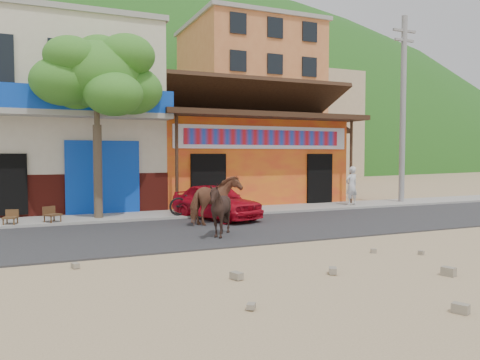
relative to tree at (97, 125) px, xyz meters
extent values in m
plane|color=#9E825B|center=(4.60, -5.80, -3.12)|extent=(120.00, 120.00, 0.00)
cube|color=#28282B|center=(4.60, -3.30, -3.10)|extent=(60.00, 5.00, 0.04)
cube|color=gray|center=(4.60, 0.20, -3.06)|extent=(60.00, 2.00, 0.12)
cube|color=orange|center=(6.60, 4.20, -1.32)|extent=(8.00, 6.00, 3.60)
cube|color=beige|center=(-0.90, 4.20, 0.38)|extent=(7.00, 6.00, 7.00)
cube|color=#CC723F|center=(13.60, 18.20, 2.88)|extent=(9.00, 9.00, 12.00)
cube|color=tan|center=(22.60, 24.20, 1.88)|extent=(8.00, 8.00, 10.00)
ellipsoid|color=#194C14|center=(4.60, 64.20, 8.88)|extent=(100.00, 40.00, 24.00)
cylinder|color=gray|center=(12.80, 0.20, 1.00)|extent=(0.24, 0.24, 8.00)
imported|color=brown|center=(3.18, -2.34, -2.34)|extent=(1.91, 1.47, 1.47)
imported|color=black|center=(2.50, -4.49, -2.39)|extent=(1.48, 1.38, 1.38)
imported|color=red|center=(3.60, -1.27, -2.49)|extent=(2.50, 3.71, 1.17)
imported|color=black|center=(3.10, -0.50, -2.52)|extent=(1.85, 0.77, 0.95)
imported|color=silver|center=(9.90, -0.12, -2.22)|extent=(0.61, 0.44, 1.57)
camera|label=1|loc=(-1.78, -15.68, -0.97)|focal=35.00mm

